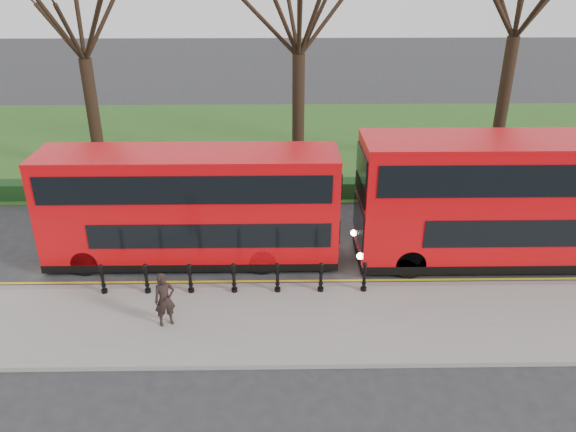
{
  "coord_description": "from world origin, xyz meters",
  "views": [
    {
      "loc": [
        1.07,
        -16.96,
        10.22
      ],
      "look_at": [
        1.35,
        0.5,
        2.0
      ],
      "focal_mm": 35.0,
      "sensor_mm": 36.0,
      "label": 1
    }
  ],
  "objects_px": {
    "bus_lead": "(191,208)",
    "bus_rear": "(524,202)",
    "pedestrian": "(165,300)",
    "bollard_row": "(234,278)"
  },
  "relations": [
    {
      "from": "bollard_row",
      "to": "bus_lead",
      "type": "height_order",
      "value": "bus_lead"
    },
    {
      "from": "bus_rear",
      "to": "bus_lead",
      "type": "bearing_deg",
      "value": 179.02
    },
    {
      "from": "bollard_row",
      "to": "bus_rear",
      "type": "height_order",
      "value": "bus_rear"
    },
    {
      "from": "bollard_row",
      "to": "bus_lead",
      "type": "distance_m",
      "value": 3.25
    },
    {
      "from": "bus_lead",
      "to": "bus_rear",
      "type": "distance_m",
      "value": 11.69
    },
    {
      "from": "pedestrian",
      "to": "bollard_row",
      "type": "bearing_deg",
      "value": 18.95
    },
    {
      "from": "bollard_row",
      "to": "bus_rear",
      "type": "xyz_separation_m",
      "value": [
        10.06,
        2.23,
        1.67
      ]
    },
    {
      "from": "bus_lead",
      "to": "pedestrian",
      "type": "xyz_separation_m",
      "value": [
        -0.26,
        -4.16,
        -1.07
      ]
    },
    {
      "from": "bus_lead",
      "to": "bus_rear",
      "type": "xyz_separation_m",
      "value": [
        11.68,
        -0.2,
        0.25
      ]
    },
    {
      "from": "bus_rear",
      "to": "pedestrian",
      "type": "xyz_separation_m",
      "value": [
        -11.95,
        -3.96,
        -1.32
      ]
    }
  ]
}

